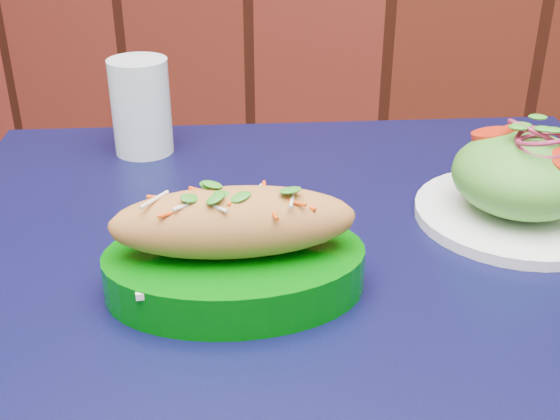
# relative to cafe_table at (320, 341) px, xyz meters

# --- Properties ---
(cafe_table) EXTENTS (1.00, 1.00, 0.75)m
(cafe_table) POSITION_rel_cafe_table_xyz_m (0.00, 0.00, 0.00)
(cafe_table) COLOR black
(cafe_table) RESTS_ON ground
(banh_mi_basket) EXTENTS (0.27, 0.22, 0.11)m
(banh_mi_basket) POSITION_rel_cafe_table_xyz_m (-0.07, -0.05, 0.13)
(banh_mi_basket) COLOR #005F05
(banh_mi_basket) RESTS_ON cafe_table
(salad_plate) EXTENTS (0.22, 0.22, 0.11)m
(salad_plate) POSITION_rel_cafe_table_xyz_m (0.19, 0.14, 0.13)
(salad_plate) COLOR white
(salad_plate) RESTS_ON cafe_table
(water_glass) EXTENTS (0.08, 0.08, 0.12)m
(water_glass) POSITION_rel_cafe_table_xyz_m (-0.28, 0.24, 0.15)
(water_glass) COLOR silver
(water_glass) RESTS_ON cafe_table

